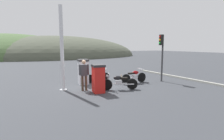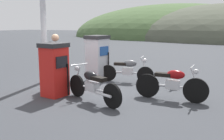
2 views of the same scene
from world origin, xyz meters
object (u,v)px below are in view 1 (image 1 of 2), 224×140
Objects in this scene: fuel_pump_near at (98,78)px; attendant_person at (84,73)px; fuel_pump_far at (83,71)px; motorcycle_near_pump at (119,82)px; motorcycle_far_pump at (98,75)px; roadside_traffic_light at (162,49)px; wandering_duck at (121,77)px; canopy_support_pole at (62,50)px; motorcycle_extra at (134,76)px.

attendant_person is at bearing 125.61° from fuel_pump_near.
fuel_pump_far reaches higher than motorcycle_near_pump.
motorcycle_far_pump is 0.58× the size of roadside_traffic_light.
fuel_pump_near is 2.83m from motorcycle_far_pump.
fuel_pump_far is 2.92m from wandering_duck.
fuel_pump_near is 1.30m from motorcycle_near_pump.
motorcycle_near_pump is 2.03m from attendant_person.
canopy_support_pole is at bearing 173.59° from roadside_traffic_light.
motorcycle_near_pump is 1.04× the size of motorcycle_far_pump.
fuel_pump_near is 5.31m from roadside_traffic_light.
roadside_traffic_light is at bearing -11.05° from motorcycle_extra.
motorcycle_extra is 4.48× the size of wandering_duck.
fuel_pump_far is at bearing 90.01° from fuel_pump_near.
motorcycle_far_pump is 0.97× the size of motorcycle_extra.
motorcycle_near_pump is (1.26, -0.04, -0.31)m from fuel_pump_near.
fuel_pump_far is at bearing 117.01° from motorcycle_near_pump.
attendant_person is (-0.53, 0.75, 0.23)m from fuel_pump_near.
fuel_pump_far is 0.50× the size of roadside_traffic_light.
motorcycle_near_pump is (1.26, -2.48, -0.37)m from fuel_pump_far.
canopy_support_pole is at bearing -168.08° from wandering_duck.
fuel_pump_near is 3.45× the size of wandering_duck.
roadside_traffic_light is (3.93, -1.91, 1.78)m from motorcycle_far_pump.
canopy_support_pole is (-4.40, -0.93, 2.04)m from wandering_duck.
motorcycle_extra reaches higher than motorcycle_near_pump.
fuel_pump_near is at bearing -42.36° from canopy_support_pole.
roadside_traffic_light reaches higher than motorcycle_far_pump.
wandering_duck is 3.43m from roadside_traffic_light.
motorcycle_extra is at bearing -24.19° from fuel_pump_far.
fuel_pump_far is 1.78m from attendant_person.
motorcycle_far_pump is at bearing 47.61° from attendant_person.
fuel_pump_near is at bearing -113.77° from motorcycle_far_pump.
motorcycle_extra is 3.67m from attendant_person.
motorcycle_near_pump is 0.42× the size of canopy_support_pole.
fuel_pump_near is 0.76× the size of motorcycle_near_pump.
fuel_pump_far is 3.71× the size of wandering_duck.
motorcycle_near_pump reaches higher than motorcycle_far_pump.
roadside_traffic_light is 0.70× the size of canopy_support_pole.
attendant_person reaches higher than wandering_duck.
roadside_traffic_light reaches higher than fuel_pump_far.
canopy_support_pole is (-1.01, 0.66, 1.25)m from attendant_person.
motorcycle_extra is (3.09, 1.05, -0.30)m from fuel_pump_near.
roadside_traffic_light is at bearing -25.88° from motorcycle_far_pump.
motorcycle_near_pump is 4.26m from roadside_traffic_light.
canopy_support_pole reaches higher than wandering_duck.
fuel_pump_near is 3.73m from wandering_duck.
attendant_person is at bearing 156.41° from motorcycle_near_pump.
fuel_pump_near is 0.80× the size of motorcycle_far_pump.
fuel_pump_far is at bearing 33.72° from canopy_support_pole.
attendant_person is 3.83m from wandering_duck.
fuel_pump_near is 2.44m from fuel_pump_far.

